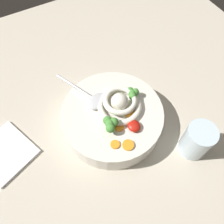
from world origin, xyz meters
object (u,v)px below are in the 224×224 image
at_px(soup_bowl, 112,118).
at_px(drinking_glass, 197,140).
at_px(soup_spoon, 94,99).
at_px(folded_napkin, 5,152).
at_px(noodle_pile, 120,104).

distance_m(soup_bowl, drinking_glass, 0.23).
distance_m(soup_bowl, soup_spoon, 0.07).
bearing_deg(soup_bowl, folded_napkin, 78.49).
height_order(noodle_pile, drinking_glass, noodle_pile).
relative_size(soup_spoon, drinking_glass, 1.68).
height_order(noodle_pile, soup_spoon, noodle_pile).
height_order(noodle_pile, folded_napkin, noodle_pile).
bearing_deg(drinking_glass, soup_bowl, 41.87).
bearing_deg(drinking_glass, folded_napkin, 62.75).
height_order(soup_bowl, drinking_glass, drinking_glass).
relative_size(drinking_glass, folded_napkin, 0.72).
xyz_separation_m(noodle_pile, soup_spoon, (0.05, 0.05, -0.01)).
xyz_separation_m(noodle_pile, drinking_glass, (-0.18, -0.13, -0.03)).
bearing_deg(noodle_pile, soup_spoon, 44.38).
distance_m(noodle_pile, folded_napkin, 0.34).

